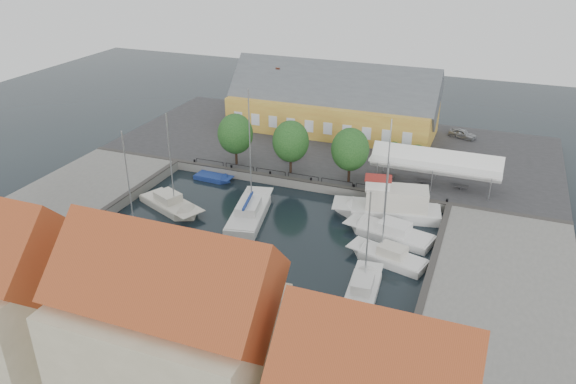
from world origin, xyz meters
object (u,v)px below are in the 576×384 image
Objects in this scene: launch_sw at (74,259)px; car_silver at (463,134)px; warehouse at (329,106)px; east_boat_b at (389,259)px; tent_canopy at (435,163)px; trawler at (391,207)px; east_boat_a at (391,235)px; car_red at (293,152)px; center_sailboat at (250,214)px; launch_nw at (213,179)px; east_boat_c at (363,292)px; west_boat_b at (171,206)px; west_boat_d at (128,233)px.

car_silver is at bearing 55.35° from launch_sw.
east_boat_b is at bearing -63.04° from warehouse.
tent_canopy is at bearing -39.86° from warehouse.
trawler is 0.93× the size of east_boat_a.
warehouse is at bearing 80.01° from car_red.
center_sailboat is 2.91× the size of launch_nw.
car_red is 0.84× the size of launch_sw.
center_sailboat reaches higher than warehouse.
east_boat_c is (14.12, -35.26, -4.17)m from warehouse.
trawler is at bearing -171.80° from car_silver.
east_boat_c is at bearing -91.16° from east_boat_a.
center_sailboat is at bearing 168.22° from east_boat_b.
center_sailboat is at bearing -91.81° from car_red.
launch_sw is (-2.55, -11.97, -0.17)m from west_boat_b.
warehouse reaches higher than east_boat_c.
car_red is 17.14m from trawler.
east_boat_b is at bearing -166.00° from car_silver.
west_boat_b is at bearing -172.30° from center_sailboat.
west_boat_b is 6.60m from west_boat_d.
west_boat_b is (-22.13, -6.66, -0.76)m from trawler.
tent_canopy is at bearing 84.32° from east_boat_b.
car_red is 24.13m from east_boat_b.
east_boat_b is (15.99, -18.03, -1.36)m from car_red.
trawler is at bearing 92.97° from east_boat_c.
west_boat_d is at bearing -142.01° from tent_canopy.
car_red is 17.90m from west_boat_b.
east_boat_c reaches higher than tent_canopy.
west_boat_b is at bearing 158.11° from car_silver.
east_boat_b reaches higher than car_red.
east_boat_a is 1.08× the size of west_boat_d.
car_silver reaches higher than launch_sw.
west_boat_d is (-9.39, -34.16, -4.16)m from warehouse.
west_boat_b is (-7.80, -16.06, -1.36)m from car_red.
west_boat_d reaches higher than tent_canopy.
car_red is at bearing 122.43° from east_boat_c.
car_silver is 23.97m from car_red.
warehouse is 7.71× the size of car_silver.
tent_canopy is 1.22× the size of trawler.
launch_sw is at bearing -99.21° from launch_nw.
center_sailboat reaches higher than east_boat_b.
car_red is 0.79× the size of launch_nw.
launch_nw is at bearing 175.96° from trawler.
warehouse is 26.72m from center_sailboat.
launch_sw is at bearing -159.22° from east_boat_b.
east_boat_b is at bearing -23.74° from launch_nw.
west_boat_b reaches higher than east_boat_c.
center_sailboat is (-16.65, -12.55, -3.32)m from tent_canopy.
west_boat_d reaches higher than launch_sw.
tent_canopy is at bearing 65.49° from trawler.
trawler is 14.37m from east_boat_c.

